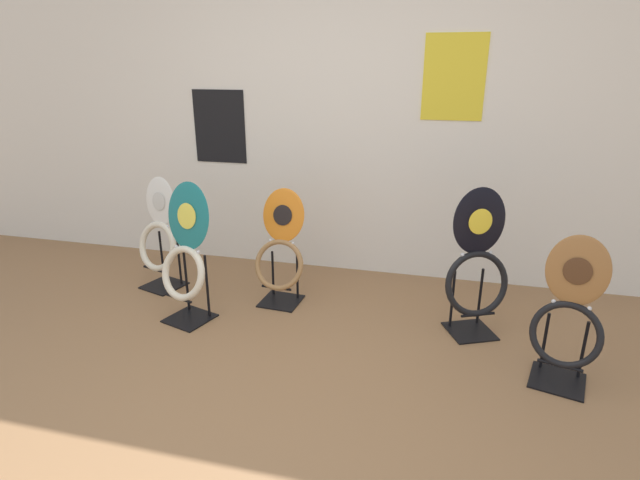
# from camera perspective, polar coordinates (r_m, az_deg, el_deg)

# --- Properties ---
(ground_plane) EXTENTS (14.00, 14.00, 0.00)m
(ground_plane) POSITION_cam_1_polar(r_m,az_deg,el_deg) (2.54, -9.14, -21.76)
(ground_plane) COLOR #8E6642
(wall_back) EXTENTS (8.00, 0.07, 2.60)m
(wall_back) POSITION_cam_1_polar(r_m,az_deg,el_deg) (4.02, 2.37, 14.36)
(wall_back) COLOR silver
(wall_back) RESTS_ON ground_plane
(toilet_seat_display_white_plain) EXTENTS (0.41, 0.35, 0.87)m
(toilet_seat_display_white_plain) POSITION_cam_1_polar(r_m,az_deg,el_deg) (4.01, -17.94, -0.08)
(toilet_seat_display_white_plain) COLOR black
(toilet_seat_display_white_plain) RESTS_ON ground_plane
(toilet_seat_display_woodgrain) EXTENTS (0.39, 0.34, 0.84)m
(toilet_seat_display_woodgrain) POSITION_cam_1_polar(r_m,az_deg,el_deg) (2.97, 26.59, -7.81)
(toilet_seat_display_woodgrain) COLOR black
(toilet_seat_display_woodgrain) RESTS_ON ground_plane
(toilet_seat_display_orange_sun) EXTENTS (0.38, 0.31, 0.83)m
(toilet_seat_display_orange_sun) POSITION_cam_1_polar(r_m,az_deg,el_deg) (3.58, -4.50, -1.18)
(toilet_seat_display_orange_sun) COLOR black
(toilet_seat_display_orange_sun) RESTS_ON ground_plane
(toilet_seat_display_jazz_black) EXTENTS (0.44, 0.37, 0.96)m
(toilet_seat_display_jazz_black) POSITION_cam_1_polar(r_m,az_deg,el_deg) (3.28, 17.48, -3.36)
(toilet_seat_display_jazz_black) COLOR black
(toilet_seat_display_jazz_black) RESTS_ON ground_plane
(toilet_seat_display_teal_sax) EXTENTS (0.42, 0.35, 0.95)m
(toilet_seat_display_teal_sax) POSITION_cam_1_polar(r_m,az_deg,el_deg) (3.42, -15.12, -2.02)
(toilet_seat_display_teal_sax) COLOR black
(toilet_seat_display_teal_sax) RESTS_ON ground_plane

